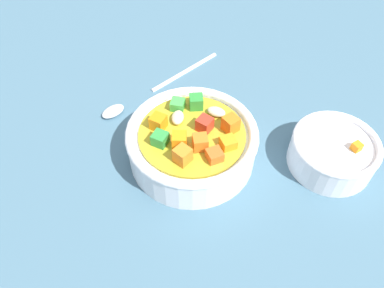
# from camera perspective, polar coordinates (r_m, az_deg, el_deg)

# --- Properties ---
(ground_plane) EXTENTS (1.40, 1.40, 0.02)m
(ground_plane) POSITION_cam_1_polar(r_m,az_deg,el_deg) (0.50, 0.00, -2.62)
(ground_plane) COLOR #42667A
(soup_bowl_main) EXTENTS (0.16, 0.16, 0.07)m
(soup_bowl_main) POSITION_cam_1_polar(r_m,az_deg,el_deg) (0.47, 0.01, 0.27)
(soup_bowl_main) COLOR white
(soup_bowl_main) RESTS_ON ground_plane
(spoon) EXTENTS (0.09, 0.22, 0.01)m
(spoon) POSITION_cam_1_polar(r_m,az_deg,el_deg) (0.57, -6.48, 8.23)
(spoon) COLOR silver
(spoon) RESTS_ON ground_plane
(side_bowl_small) EXTENTS (0.11, 0.11, 0.05)m
(side_bowl_small) POSITION_cam_1_polar(r_m,az_deg,el_deg) (0.50, 20.89, -1.11)
(side_bowl_small) COLOR white
(side_bowl_small) RESTS_ON ground_plane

